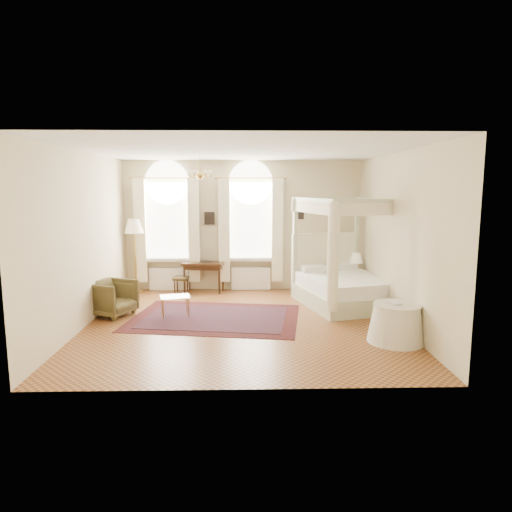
% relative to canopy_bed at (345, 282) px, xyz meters
% --- Properties ---
extents(ground, '(6.00, 6.00, 0.00)m').
position_rel_canopy_bed_xyz_m(ground, '(-2.29, -1.26, -0.55)').
color(ground, '#95562B').
rests_on(ground, ground).
extents(room_walls, '(6.00, 6.00, 6.00)m').
position_rel_canopy_bed_xyz_m(room_walls, '(-2.29, -1.26, 1.43)').
color(room_walls, beige).
rests_on(room_walls, ground).
extents(window_left, '(1.62, 0.27, 3.29)m').
position_rel_canopy_bed_xyz_m(window_left, '(-4.19, 1.62, 0.94)').
color(window_left, white).
rests_on(window_left, room_walls).
extents(window_right, '(1.62, 0.27, 3.29)m').
position_rel_canopy_bed_xyz_m(window_right, '(-2.09, 1.62, 0.94)').
color(window_right, white).
rests_on(window_right, room_walls).
extents(chandelier, '(0.51, 0.45, 0.50)m').
position_rel_canopy_bed_xyz_m(chandelier, '(-3.19, -0.06, 2.36)').
color(chandelier, '#B88F3D').
rests_on(chandelier, room_walls).
extents(wall_pictures, '(2.54, 0.03, 0.39)m').
position_rel_canopy_bed_xyz_m(wall_pictures, '(-2.20, 1.71, 1.34)').
color(wall_pictures, black).
rests_on(wall_pictures, room_walls).
extents(canopy_bed, '(2.30, 2.59, 2.40)m').
position_rel_canopy_bed_xyz_m(canopy_bed, '(0.00, 0.00, 0.00)').
color(canopy_bed, beige).
rests_on(canopy_bed, ground).
extents(nightstand, '(0.50, 0.47, 0.58)m').
position_rel_canopy_bed_xyz_m(nightstand, '(0.41, 1.00, -0.26)').
color(nightstand, '#361D0E').
rests_on(nightstand, ground).
extents(nightstand_lamp, '(0.31, 0.31, 0.46)m').
position_rel_canopy_bed_xyz_m(nightstand_lamp, '(0.50, 1.09, 0.33)').
color(nightstand_lamp, '#B88F3D').
rests_on(nightstand_lamp, nightstand).
extents(writing_desk, '(1.09, 0.69, 0.76)m').
position_rel_canopy_bed_xyz_m(writing_desk, '(-3.28, 1.44, 0.11)').
color(writing_desk, '#361D0E').
rests_on(writing_desk, ground).
extents(laptop, '(0.35, 0.23, 0.03)m').
position_rel_canopy_bed_xyz_m(laptop, '(-3.21, 1.46, 0.23)').
color(laptop, black).
rests_on(laptop, writing_desk).
extents(stool, '(0.39, 0.39, 0.41)m').
position_rel_canopy_bed_xyz_m(stool, '(-3.85, 1.34, -0.21)').
color(stool, '#43351C').
rests_on(stool, ground).
extents(armchair, '(1.06, 1.05, 0.74)m').
position_rel_canopy_bed_xyz_m(armchair, '(-4.99, -0.68, -0.18)').
color(armchair, '#463C1E').
rests_on(armchair, ground).
extents(coffee_table, '(0.68, 0.55, 0.41)m').
position_rel_canopy_bed_xyz_m(coffee_table, '(-3.69, -0.70, -0.18)').
color(coffee_table, silver).
rests_on(coffee_table, ground).
extents(floor_lamp, '(0.48, 0.48, 1.85)m').
position_rel_canopy_bed_xyz_m(floor_lamp, '(-4.99, 1.44, 1.04)').
color(floor_lamp, '#B88F3D').
rests_on(floor_lamp, ground).
extents(oriental_rug, '(3.65, 2.86, 0.01)m').
position_rel_canopy_bed_xyz_m(oriental_rug, '(-2.85, -0.92, -0.54)').
color(oriental_rug, '#471111').
rests_on(oriental_rug, ground).
extents(side_table, '(0.97, 0.97, 0.66)m').
position_rel_canopy_bed_xyz_m(side_table, '(0.34, -2.45, -0.22)').
color(side_table, beige).
rests_on(side_table, ground).
extents(book, '(0.24, 0.28, 0.02)m').
position_rel_canopy_bed_xyz_m(book, '(0.21, -2.45, 0.13)').
color(book, black).
rests_on(book, side_table).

